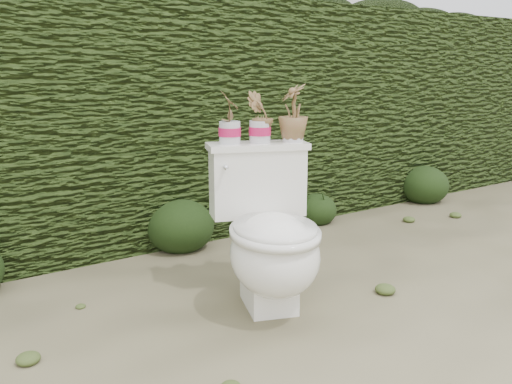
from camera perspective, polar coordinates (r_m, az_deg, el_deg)
ground at (r=2.71m, az=3.03°, el=-11.93°), size 60.00×60.00×0.00m
hedge at (r=3.87m, az=-11.43°, el=7.61°), size 8.00×1.00×1.60m
house_wall at (r=8.27m, az=-20.40°, el=18.06°), size 8.00×3.50×4.00m
toilet at (r=2.57m, az=1.48°, el=-4.84°), size 0.66×0.79×0.78m
potted_plant_left at (r=2.66m, az=-2.80°, el=7.69°), size 0.14×0.15×0.24m
potted_plant_center at (r=2.69m, az=0.42°, el=7.73°), size 0.16×0.14×0.24m
potted_plant_right at (r=2.74m, az=3.94°, el=8.15°), size 0.20×0.20×0.27m
liriope_clump_2 at (r=3.52m, az=-8.02°, el=-3.14°), size 0.44×0.44×0.35m
liriope_clump_3 at (r=4.11m, az=6.34°, el=-1.49°), size 0.31×0.31×0.25m
liriope_clump_4 at (r=4.96m, az=17.28°, el=1.01°), size 0.42×0.42×0.34m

